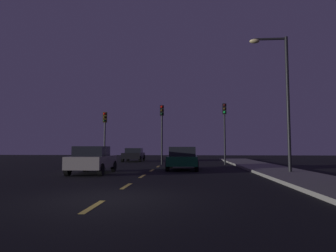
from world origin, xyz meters
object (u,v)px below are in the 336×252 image
(traffic_signal_right, at_px, (225,122))
(car_adjacent_lane, at_px, (92,160))
(car_oncoming_far, at_px, (134,154))
(street_lamp_right, at_px, (282,91))
(car_stopped_ahead, at_px, (183,158))
(traffic_signal_center, at_px, (162,123))
(traffic_signal_left, at_px, (105,127))

(traffic_signal_right, relative_size, car_adjacent_lane, 1.32)
(car_adjacent_lane, relative_size, car_oncoming_far, 0.99)
(street_lamp_right, bearing_deg, car_oncoming_far, 127.87)
(traffic_signal_right, relative_size, street_lamp_right, 0.68)
(traffic_signal_right, distance_m, car_stopped_ahead, 7.19)
(traffic_signal_center, distance_m, traffic_signal_right, 5.32)
(traffic_signal_center, bearing_deg, traffic_signal_right, 0.00)
(traffic_signal_left, bearing_deg, car_adjacent_lane, -77.65)
(car_oncoming_far, bearing_deg, traffic_signal_center, -57.94)
(traffic_signal_center, bearing_deg, traffic_signal_left, -179.99)
(traffic_signal_left, xyz_separation_m, traffic_signal_right, (10.32, 0.00, 0.42))
(traffic_signal_left, height_order, car_adjacent_lane, traffic_signal_left)
(traffic_signal_center, xyz_separation_m, traffic_signal_right, (5.32, 0.00, 0.06))
(traffic_signal_center, bearing_deg, car_adjacent_lane, -109.21)
(traffic_signal_left, distance_m, car_oncoming_far, 6.26)
(traffic_signal_left, relative_size, car_stopped_ahead, 1.14)
(traffic_signal_center, xyz_separation_m, car_stopped_ahead, (1.90, -5.64, -2.80))
(traffic_signal_left, relative_size, car_oncoming_far, 1.14)
(traffic_signal_right, height_order, street_lamp_right, street_lamp_right)
(car_adjacent_lane, relative_size, street_lamp_right, 0.51)
(traffic_signal_left, bearing_deg, traffic_signal_right, 0.01)
(car_oncoming_far, relative_size, street_lamp_right, 0.52)
(car_adjacent_lane, bearing_deg, traffic_signal_left, 102.35)
(traffic_signal_left, xyz_separation_m, traffic_signal_center, (4.99, 0.00, 0.36))
(traffic_signal_left, xyz_separation_m, car_stopped_ahead, (6.89, -5.64, -2.44))
(traffic_signal_left, distance_m, car_adjacent_lane, 9.33)
(traffic_signal_right, height_order, car_adjacent_lane, traffic_signal_right)
(traffic_signal_left, bearing_deg, traffic_signal_center, 0.01)
(traffic_signal_center, distance_m, car_stopped_ahead, 6.57)
(car_stopped_ahead, height_order, car_oncoming_far, car_stopped_ahead)
(traffic_signal_left, distance_m, street_lamp_right, 15.11)
(car_oncoming_far, distance_m, street_lamp_right, 18.18)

